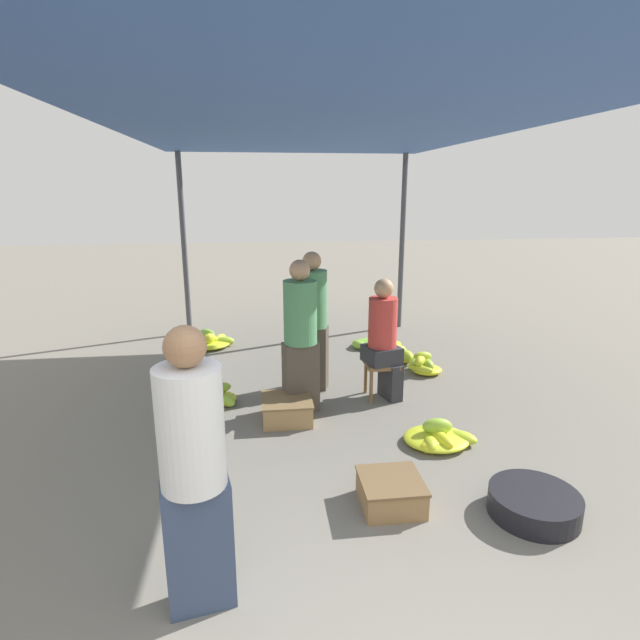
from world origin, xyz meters
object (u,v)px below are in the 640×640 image
(stool, at_px, (381,369))
(banana_pile_left_1, at_px, (208,342))
(banana_pile_right_3, at_px, (373,343))
(crate_near, at_px, (391,492))
(vendor_seated, at_px, (384,338))
(crate_mid, at_px, (287,409))
(basin_black, at_px, (534,504))
(banana_pile_right_0, at_px, (423,365))
(banana_pile_right_2, at_px, (400,354))
(banana_pile_right_1, at_px, (438,438))
(shopper_walking_mid, at_px, (312,319))
(shopper_walking_far, at_px, (300,335))
(vendor_foreground, at_px, (194,469))
(banana_pile_left_0, at_px, (216,396))

(stool, xyz_separation_m, banana_pile_left_1, (-2.01, 2.03, -0.24))
(banana_pile_right_3, relative_size, crate_near, 1.51)
(vendor_seated, distance_m, crate_mid, 1.26)
(basin_black, distance_m, banana_pile_right_3, 3.84)
(banana_pile_right_0, xyz_separation_m, banana_pile_right_3, (-0.36, 1.10, -0.04))
(banana_pile_right_3, bearing_deg, banana_pile_left_1, 172.82)
(banana_pile_left_1, distance_m, crate_near, 4.23)
(vendor_seated, distance_m, banana_pile_right_2, 1.33)
(banana_pile_right_1, xyz_separation_m, shopper_walking_mid, (-0.96, 1.45, 0.73))
(banana_pile_right_0, relative_size, banana_pile_right_3, 0.73)
(banana_pile_right_3, bearing_deg, basin_black, -86.36)
(crate_near, relative_size, crate_mid, 0.90)
(banana_pile_right_0, xyz_separation_m, banana_pile_right_1, (-0.43, -1.72, -0.04))
(banana_pile_left_1, xyz_separation_m, banana_pile_right_3, (2.33, -0.29, -0.01))
(banana_pile_left_1, height_order, banana_pile_right_1, banana_pile_left_1)
(banana_pile_left_1, bearing_deg, basin_black, -58.01)
(basin_black, bearing_deg, shopper_walking_far, 127.52)
(basin_black, height_order, shopper_walking_mid, shopper_walking_mid)
(banana_pile_right_1, distance_m, shopper_walking_far, 1.60)
(vendor_seated, height_order, crate_mid, vendor_seated)
(banana_pile_right_2, relative_size, banana_pile_right_3, 0.63)
(stool, relative_size, basin_black, 0.65)
(banana_pile_right_1, distance_m, shopper_walking_mid, 1.88)
(stool, relative_size, banana_pile_right_2, 0.95)
(banana_pile_left_1, relative_size, shopper_walking_mid, 0.48)
(vendor_foreground, distance_m, banana_pile_left_1, 4.69)
(vendor_foreground, distance_m, crate_near, 1.59)
(basin_black, relative_size, banana_pile_right_3, 0.93)
(vendor_seated, xyz_separation_m, crate_mid, (-1.05, -0.42, -0.56))
(banana_pile_left_0, bearing_deg, banana_pile_right_2, 24.47)
(banana_pile_left_1, height_order, crate_near, banana_pile_left_1)
(banana_pile_right_3, relative_size, shopper_walking_far, 0.43)
(vendor_foreground, bearing_deg, banana_pile_right_0, 54.43)
(banana_pile_left_0, bearing_deg, basin_black, -42.81)
(basin_black, height_order, banana_pile_right_2, banana_pile_right_2)
(banana_pile_left_0, bearing_deg, shopper_walking_far, -16.94)
(vendor_foreground, xyz_separation_m, banana_pile_right_0, (2.31, 3.22, -0.71))
(crate_mid, xyz_separation_m, shopper_walking_mid, (0.33, 0.79, 0.69))
(banana_pile_right_0, distance_m, banana_pile_right_3, 1.16)
(banana_pile_left_1, height_order, banana_pile_right_3, banana_pile_left_1)
(vendor_foreground, height_order, banana_pile_right_0, vendor_foreground)
(crate_mid, bearing_deg, stool, 22.44)
(basin_black, xyz_separation_m, shopper_walking_far, (-1.44, 1.88, 0.71))
(shopper_walking_mid, bearing_deg, banana_pile_right_3, 53.22)
(basin_black, distance_m, shopper_walking_far, 2.48)
(stool, relative_size, banana_pile_right_0, 0.83)
(stool, bearing_deg, banana_pile_left_0, 178.43)
(banana_pile_right_3, height_order, shopper_walking_mid, shopper_walking_mid)
(vendor_foreground, distance_m, banana_pile_right_3, 4.79)
(banana_pile_right_0, distance_m, crate_near, 2.73)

